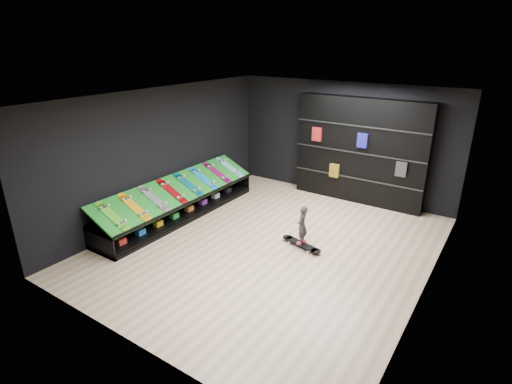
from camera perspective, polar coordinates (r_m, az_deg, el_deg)
The scene contains 19 objects.
floor at distance 8.36m, azimuth 2.11°, elevation -7.52°, with size 6.00×7.00×0.01m, color beige.
ceiling at distance 7.40m, azimuth 2.42°, elevation 13.32°, with size 6.00×7.00×0.01m, color white.
wall_back at distance 10.78m, azimuth 12.15°, elevation 7.23°, with size 6.00×0.02×3.00m, color black.
wall_front at distance 5.34m, azimuth -18.10°, elevation -8.01°, with size 6.00×0.02×3.00m, color black.
wall_left at distance 9.59m, azimuth -13.26°, elevation 5.43°, with size 0.02×7.00×3.00m, color black.
wall_right at distance 6.79m, azimuth 24.35°, elevation -2.50°, with size 0.02×7.00×3.00m, color black.
display_rack at distance 9.69m, azimuth -10.81°, elevation -2.06°, with size 0.90×4.50×0.50m, color black, non-canonical shape.
turf_ramp at distance 9.49m, azimuth -10.78°, elevation 0.44°, with size 1.00×4.50×0.04m, color #116E18.
back_shelving at distance 10.46m, azimuth 14.62°, elevation 5.66°, with size 3.34×0.39×2.67m, color black.
floor_skateboard at distance 8.28m, azimuth 6.47°, elevation -7.57°, with size 0.98×0.22×0.09m, color black, non-canonical shape.
child at distance 8.15m, azimuth 6.55°, elevation -5.77°, with size 0.19×0.13×0.49m, color black.
display_board_0 at distance 8.33m, azimuth -19.81°, elevation -3.27°, with size 0.98×0.22×0.09m, color green, non-canonical shape.
display_board_1 at distance 8.63m, azimuth -16.97°, elevation -2.07°, with size 0.98×0.22×0.09m, color orange, non-canonical shape.
display_board_2 at distance 8.95m, azimuth -14.34°, elevation -0.96°, with size 0.98×0.22×0.09m, color black, non-canonical shape.
display_board_3 at distance 9.29m, azimuth -11.89°, elevation 0.08°, with size 0.98×0.22×0.09m, color red, non-canonical shape.
display_board_4 at distance 9.65m, azimuth -9.62°, elevation 1.05°, with size 0.98×0.22×0.09m, color #0C8C99, non-canonical shape.
display_board_5 at distance 10.02m, azimuth -7.51°, elevation 1.94°, with size 0.98×0.22×0.09m, color blue, non-canonical shape.
display_board_6 at distance 10.41m, azimuth -5.56°, elevation 2.76°, with size 0.98×0.22×0.09m, color #E5198C, non-canonical shape.
display_board_7 at distance 10.82m, azimuth -3.75°, elevation 3.52°, with size 0.98×0.22×0.09m, color #0CB2E5, non-canonical shape.
Camera 1 is at (3.82, -6.26, 4.01)m, focal length 28.00 mm.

